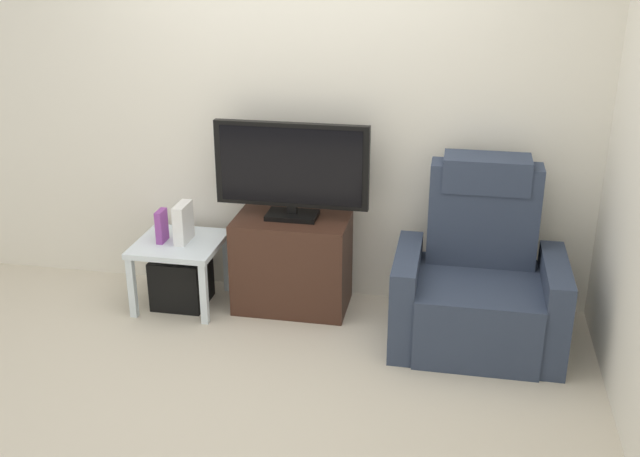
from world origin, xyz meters
TOP-DOWN VIEW (x-y plane):
  - ground_plane at (0.00, 0.00)m, footprint 6.40×6.40m
  - wall_back at (0.00, 1.13)m, footprint 6.40×0.06m
  - tv_stand at (-0.02, 0.85)m, footprint 0.72×0.44m
  - television at (-0.02, 0.87)m, footprint 0.97×0.20m
  - recliner_armchair at (1.15, 0.64)m, footprint 0.98×0.78m
  - side_table at (-0.75, 0.75)m, footprint 0.54×0.54m
  - subwoofer_box at (-0.75, 0.75)m, footprint 0.33×0.33m
  - book_upright at (-0.85, 0.73)m, footprint 0.04×0.12m
  - game_console at (-0.71, 0.76)m, footprint 0.07×0.20m

SIDE VIEW (x-z plane):
  - ground_plane at x=0.00m, z-range 0.00..0.00m
  - subwoofer_box at x=-0.75m, z-range 0.00..0.33m
  - tv_stand at x=-0.02m, z-range 0.00..0.61m
  - side_table at x=-0.75m, z-range 0.15..0.59m
  - recliner_armchair at x=1.15m, z-range -0.17..0.91m
  - book_upright at x=-0.85m, z-range 0.44..0.65m
  - game_console at x=-0.71m, z-range 0.44..0.69m
  - television at x=-0.02m, z-range 0.63..1.24m
  - wall_back at x=0.00m, z-range 0.00..2.60m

